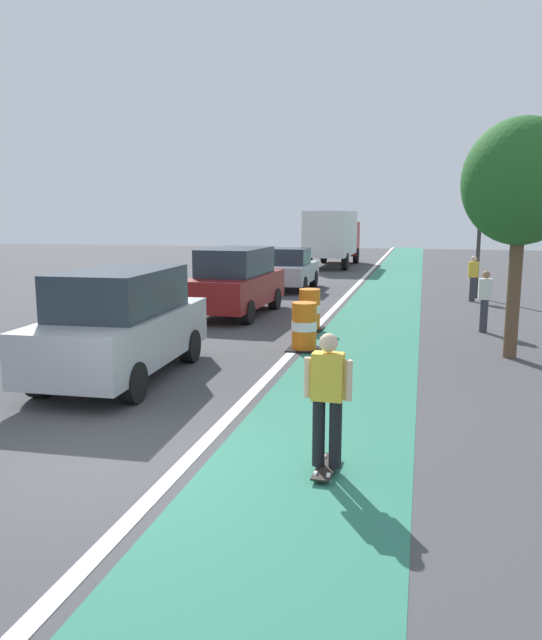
# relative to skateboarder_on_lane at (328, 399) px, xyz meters

# --- Properties ---
(ground_plane) EXTENTS (100.00, 100.00, 0.00)m
(ground_plane) POSITION_rel_skateboarder_on_lane_xyz_m (-2.64, -0.42, -0.91)
(ground_plane) COLOR #424244
(bike_lane_strip) EXTENTS (2.50, 80.00, 0.01)m
(bike_lane_strip) POSITION_rel_skateboarder_on_lane_xyz_m (-0.24, 11.58, -0.91)
(bike_lane_strip) COLOR #2D755B
(bike_lane_strip) RESTS_ON ground
(lane_divider_stripe) EXTENTS (0.20, 80.00, 0.01)m
(lane_divider_stripe) POSITION_rel_skateboarder_on_lane_xyz_m (-1.74, 11.58, -0.91)
(lane_divider_stripe) COLOR silver
(lane_divider_stripe) RESTS_ON ground
(skateboarder_on_lane) EXTENTS (0.57, 0.81, 1.69)m
(skateboarder_on_lane) POSITION_rel_skateboarder_on_lane_xyz_m (0.00, 0.00, 0.00)
(skateboarder_on_lane) COLOR black
(skateboarder_on_lane) RESTS_ON ground
(parked_suv_nearest) EXTENTS (2.08, 4.68, 2.04)m
(parked_suv_nearest) POSITION_rel_skateboarder_on_lane_xyz_m (-4.37, 3.32, 0.12)
(parked_suv_nearest) COLOR #9EA0A5
(parked_suv_nearest) RESTS_ON ground
(parked_suv_second) EXTENTS (2.04, 4.66, 2.04)m
(parked_suv_second) POSITION_rel_skateboarder_on_lane_xyz_m (-4.48, 10.79, 0.12)
(parked_suv_second) COLOR maroon
(parked_suv_second) RESTS_ON ground
(parked_sedan_third) EXTENTS (1.94, 4.11, 1.70)m
(parked_sedan_third) POSITION_rel_skateboarder_on_lane_xyz_m (-4.29, 17.40, -0.08)
(parked_sedan_third) COLOR #9EA0A5
(parked_sedan_third) RESTS_ON ground
(traffic_barrel_front) EXTENTS (0.73, 0.73, 1.09)m
(traffic_barrel_front) POSITION_rel_skateboarder_on_lane_xyz_m (-1.52, 6.45, -0.38)
(traffic_barrel_front) COLOR orange
(traffic_barrel_front) RESTS_ON ground
(traffic_barrel_mid) EXTENTS (0.73, 0.73, 1.09)m
(traffic_barrel_mid) POSITION_rel_skateboarder_on_lane_xyz_m (-1.86, 8.95, -0.38)
(traffic_barrel_mid) COLOR orange
(traffic_barrel_mid) RESTS_ON ground
(delivery_truck_down_block) EXTENTS (2.43, 7.63, 3.23)m
(delivery_truck_down_block) POSITION_rel_skateboarder_on_lane_xyz_m (-4.16, 29.08, 0.94)
(delivery_truck_down_block) COLOR silver
(delivery_truck_down_block) RESTS_ON ground
(traffic_light_corner) EXTENTS (0.41, 0.32, 5.10)m
(traffic_light_corner) POSITION_rel_skateboarder_on_lane_xyz_m (2.97, 16.65, 2.59)
(traffic_light_corner) COLOR #2D2D2D
(traffic_light_corner) RESTS_ON ground
(pedestrian_crossing) EXTENTS (0.34, 0.20, 1.61)m
(pedestrian_crossing) POSITION_rel_skateboarder_on_lane_xyz_m (2.61, 9.70, -0.05)
(pedestrian_crossing) COLOR #33333D
(pedestrian_crossing) RESTS_ON ground
(pedestrian_waiting) EXTENTS (0.34, 0.20, 1.61)m
(pedestrian_waiting) POSITION_rel_skateboarder_on_lane_xyz_m (2.75, 15.61, -0.05)
(pedestrian_waiting) COLOR #33333D
(pedestrian_waiting) RESTS_ON ground
(street_tree_sidewalk) EXTENTS (2.40, 2.40, 5.00)m
(street_tree_sidewalk) POSITION_rel_skateboarder_on_lane_xyz_m (2.91, 6.84, 2.76)
(street_tree_sidewalk) COLOR brown
(street_tree_sidewalk) RESTS_ON ground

